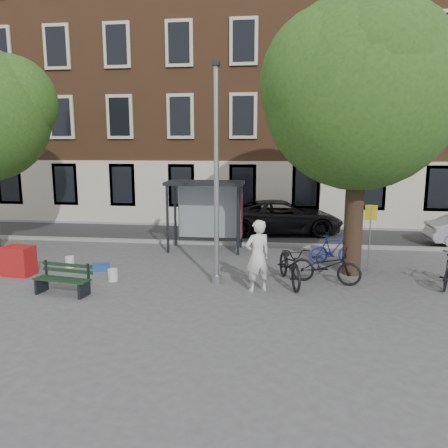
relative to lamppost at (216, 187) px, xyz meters
The scene contains 20 objects.
ground 2.78m from the lamppost, ahead, with size 90.00×90.00×0.00m, color #4C4C4F.
road 7.53m from the lamppost, 90.00° to the left, with size 40.00×4.00×0.01m, color #28282B.
curb_near 5.69m from the lamppost, 90.00° to the left, with size 40.00×0.25×0.12m, color gray.
curb_far 9.40m from the lamppost, 90.00° to the left, with size 40.00×0.25×0.12m, color gray.
building_row 13.67m from the lamppost, 90.00° to the left, with size 30.00×8.00×14.00m, color brown.
lamppost is the anchor object (origin of this frame).
tree_right 5.10m from the lamppost, 19.03° to the left, with size 5.76×5.60×8.20m.
bus_shelter 4.24m from the lamppost, 98.43° to the left, with size 2.85×1.45×2.62m.
painter 2.21m from the lamppost, 23.43° to the right, with size 0.72×0.47×1.98m, color silver.
bench 4.83m from the lamppost, 160.52° to the right, with size 1.60×0.74×0.79m.
bike_a 3.86m from the lamppost, ahead, with size 0.70×2.00×1.05m, color black.
bike_b 4.99m from the lamppost, 36.05° to the left, with size 0.46×1.63×0.98m, color #1B2E97.
bike_c 3.04m from the lamppost, ahead, with size 0.77×2.20×1.15m, color black.
car_dark 8.15m from the lamppost, 76.03° to the left, with size 2.48×5.39×1.50m, color black.
red_stand 6.57m from the lamppost, behind, with size 0.90×0.60×0.90m, color #AA1716.
blue_crate 4.80m from the lamppost, 166.92° to the left, with size 0.55×0.40×0.20m, color navy.
bucket_a 6.58m from the lamppost, behind, with size 0.28×0.28×0.36m, color silver.
bucket_b 5.75m from the lamppost, 167.50° to the left, with size 0.28×0.28×0.36m, color silver.
bucket_c 4.02m from the lamppost, behind, with size 0.28×0.28×0.36m, color silver.
notice_sign 5.10m from the lamppost, 22.27° to the left, with size 0.35×0.16×2.11m.
Camera 1 is at (1.70, -11.97, 3.91)m, focal length 35.00 mm.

